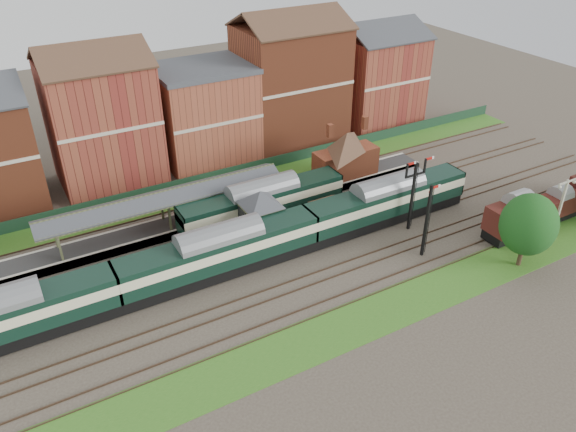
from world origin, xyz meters
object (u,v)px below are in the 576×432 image
dmu_train (220,252)px  platform_railcar (263,202)px  signal_box (261,215)px  goods_van_a (516,217)px  semaphore_bracket (413,191)px

dmu_train → platform_railcar: 10.18m
platform_railcar → dmu_train: bearing=-140.3°
signal_box → platform_railcar: signal_box is taller
dmu_train → goods_van_a: dmu_train is taller
signal_box → semaphore_bracket: size_ratio=0.73×
signal_box → platform_railcar: bearing=60.2°
signal_box → semaphore_bracket: 16.16m
signal_box → goods_van_a: signal_box is taller
signal_box → dmu_train: bearing=-151.5°
dmu_train → goods_van_a: 31.10m
platform_railcar → goods_van_a: 26.86m
semaphore_bracket → goods_van_a: size_ratio=1.21×
signal_box → semaphore_bracket: bearing=-20.9°
signal_box → dmu_train: 6.82m
semaphore_bracket → dmu_train: (-21.01, 2.50, -1.98)m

